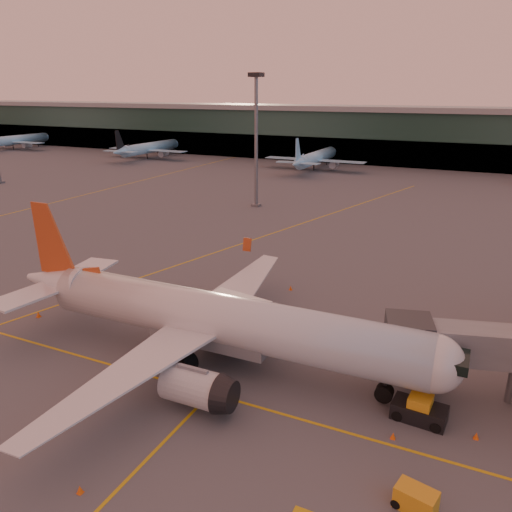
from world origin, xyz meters
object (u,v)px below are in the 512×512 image
at_px(main_airplane, 210,319).
at_px(pushback_tug, 419,410).
at_px(gpu_cart, 416,500).
at_px(catering_truck, 238,318).

distance_m(main_airplane, pushback_tug, 17.87).
distance_m(main_airplane, gpu_cart, 20.96).
xyz_separation_m(catering_truck, pushback_tug, (16.87, -4.46, -1.82)).
relative_size(catering_truck, pushback_tug, 1.60).
bearing_deg(catering_truck, pushback_tug, -5.04).
distance_m(catering_truck, pushback_tug, 17.54).
bearing_deg(gpu_cart, catering_truck, 156.77).
bearing_deg(gpu_cart, pushback_tug, 109.52).
relative_size(main_airplane, gpu_cart, 16.14).
bearing_deg(pushback_tug, main_airplane, -177.53).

